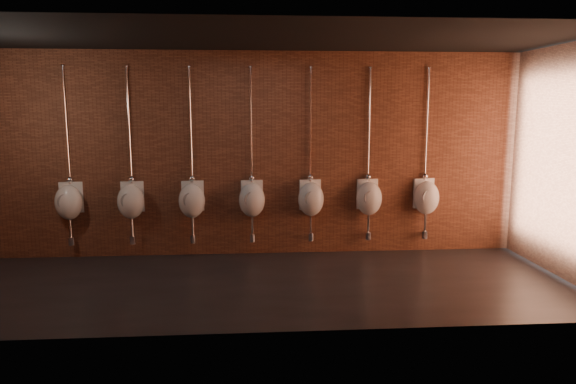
% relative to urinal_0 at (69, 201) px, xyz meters
% --- Properties ---
extents(ground, '(8.50, 8.50, 0.00)m').
position_rel_urinal_0_xyz_m(ground, '(2.82, -1.35, -0.92)').
color(ground, black).
rests_on(ground, ground).
extents(room_shell, '(8.54, 3.04, 3.22)m').
position_rel_urinal_0_xyz_m(room_shell, '(2.82, -1.35, 1.09)').
color(room_shell, black).
rests_on(room_shell, ground).
extents(urinal_0, '(0.46, 0.42, 2.72)m').
position_rel_urinal_0_xyz_m(urinal_0, '(0.00, 0.00, 0.00)').
color(urinal_0, white).
rests_on(urinal_0, ground).
extents(urinal_1, '(0.46, 0.42, 2.72)m').
position_rel_urinal_0_xyz_m(urinal_1, '(0.93, 0.00, 0.00)').
color(urinal_1, white).
rests_on(urinal_1, ground).
extents(urinal_2, '(0.46, 0.42, 2.72)m').
position_rel_urinal_0_xyz_m(urinal_2, '(1.86, 0.00, 0.00)').
color(urinal_2, white).
rests_on(urinal_2, ground).
extents(urinal_3, '(0.46, 0.42, 2.72)m').
position_rel_urinal_0_xyz_m(urinal_3, '(2.79, 0.00, 0.00)').
color(urinal_3, white).
rests_on(urinal_3, ground).
extents(urinal_4, '(0.46, 0.42, 2.72)m').
position_rel_urinal_0_xyz_m(urinal_4, '(3.73, 0.00, 0.00)').
color(urinal_4, white).
rests_on(urinal_4, ground).
extents(urinal_5, '(0.46, 0.42, 2.72)m').
position_rel_urinal_0_xyz_m(urinal_5, '(4.66, 0.00, 0.00)').
color(urinal_5, white).
rests_on(urinal_5, ground).
extents(urinal_6, '(0.46, 0.42, 2.72)m').
position_rel_urinal_0_xyz_m(urinal_6, '(5.59, 0.00, 0.00)').
color(urinal_6, white).
rests_on(urinal_6, ground).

